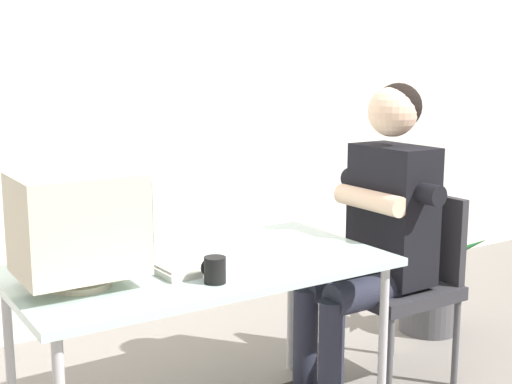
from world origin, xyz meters
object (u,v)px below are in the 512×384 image
at_px(desk, 201,276).
at_px(crt_monitor, 79,225).
at_px(office_chair, 404,275).
at_px(keyboard, 162,263).
at_px(desk_mug, 214,270).
at_px(potted_plant, 430,283).
at_px(person_seated, 376,224).

distance_m(desk, crt_monitor, 0.54).
bearing_deg(office_chair, desk, 178.31).
distance_m(desk, keyboard, 0.16).
bearing_deg(keyboard, desk, -14.83).
bearing_deg(desk_mug, potted_plant, 18.16).
height_order(office_chair, desk_mug, office_chair).
distance_m(keyboard, potted_plant, 1.81).
bearing_deg(keyboard, desk_mug, -75.62).
bearing_deg(desk_mug, office_chair, 10.39).
height_order(keyboard, potted_plant, keyboard).
relative_size(crt_monitor, keyboard, 0.98).
bearing_deg(desk, person_seated, -2.05).
relative_size(desk, keyboard, 3.37).
bearing_deg(crt_monitor, potted_plant, 9.24).
xyz_separation_m(person_seated, potted_plant, (0.73, 0.34, -0.49)).
height_order(crt_monitor, person_seated, person_seated).
height_order(desk, desk_mug, desk_mug).
bearing_deg(potted_plant, desk_mug, -161.84).
bearing_deg(office_chair, desk_mug, -169.61).
distance_m(office_chair, potted_plant, 0.68).
bearing_deg(office_chair, person_seated, 180.00).
xyz_separation_m(crt_monitor, person_seated, (1.34, -0.00, -0.17)).
bearing_deg(potted_plant, desk, -168.98).
bearing_deg(keyboard, potted_plant, 8.90).
bearing_deg(person_seated, desk, 177.95).
relative_size(keyboard, potted_plant, 0.64).
xyz_separation_m(desk, person_seated, (0.86, -0.03, 0.10)).
xyz_separation_m(crt_monitor, keyboard, (0.33, 0.06, -0.20)).
xyz_separation_m(office_chair, potted_plant, (0.54, 0.34, -0.23)).
distance_m(crt_monitor, office_chair, 1.58).
bearing_deg(keyboard, crt_monitor, -168.99).
bearing_deg(desk, potted_plant, 11.02).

